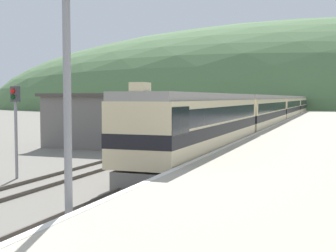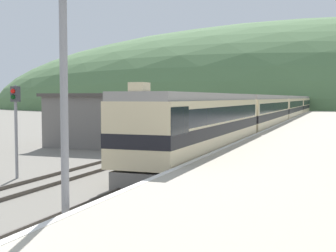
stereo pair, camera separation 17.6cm
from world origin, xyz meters
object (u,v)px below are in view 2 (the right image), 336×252
(carriage_fourth, at_px, (300,106))
(signal_mast_main, at_px, (63,18))
(signal_post_siding, at_px, (15,112))
(express_train_lead_car, at_px, (202,125))
(carriage_second, at_px, (262,113))
(carriage_third, at_px, (287,108))
(siding_train, at_px, (241,112))

(carriage_fourth, xyz_separation_m, signal_mast_main, (1.09, -84.76, 3.57))
(signal_mast_main, height_order, signal_post_siding, signal_mast_main)
(express_train_lead_car, bearing_deg, carriage_second, 90.00)
(express_train_lead_car, distance_m, signal_mast_main, 16.53)
(express_train_lead_car, height_order, carriage_third, express_train_lead_car)
(siding_train, height_order, signal_post_siding, signal_post_siding)
(carriage_fourth, xyz_separation_m, signal_post_siding, (-6.59, -76.96, 0.90))
(express_train_lead_car, height_order, siding_train, express_train_lead_car)
(carriage_fourth, distance_m, signal_post_siding, 77.25)
(siding_train, distance_m, signal_post_siding, 42.50)
(express_train_lead_car, height_order, carriage_fourth, express_train_lead_car)
(carriage_second, xyz_separation_m, signal_mast_main, (1.09, -38.10, 3.57))
(express_train_lead_car, height_order, signal_post_siding, express_train_lead_car)
(carriage_fourth, bearing_deg, carriage_second, -90.00)
(carriage_fourth, bearing_deg, signal_mast_main, -89.27)
(carriage_third, bearing_deg, siding_train, -112.37)
(siding_train, xyz_separation_m, signal_mast_main, (5.69, -50.23, 3.89))
(express_train_lead_car, bearing_deg, siding_train, 97.69)
(carriage_fourth, bearing_deg, carriage_third, -90.00)
(signal_post_siding, bearing_deg, carriage_third, 83.00)
(express_train_lead_car, distance_m, signal_post_siding, 10.63)
(carriage_second, relative_size, carriage_fourth, 1.00)
(express_train_lead_car, relative_size, signal_mast_main, 2.31)
(express_train_lead_car, xyz_separation_m, signal_post_siding, (-6.59, -8.30, 0.89))
(signal_mast_main, bearing_deg, carriage_third, 91.01)
(carriage_third, distance_m, signal_mast_main, 61.54)
(express_train_lead_car, distance_m, carriage_fourth, 68.66)
(signal_mast_main, relative_size, signal_post_siding, 1.92)
(carriage_second, bearing_deg, siding_train, 110.79)
(carriage_third, height_order, signal_post_siding, signal_post_siding)
(carriage_fourth, height_order, siding_train, carriage_fourth)
(carriage_third, relative_size, signal_post_siding, 5.16)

